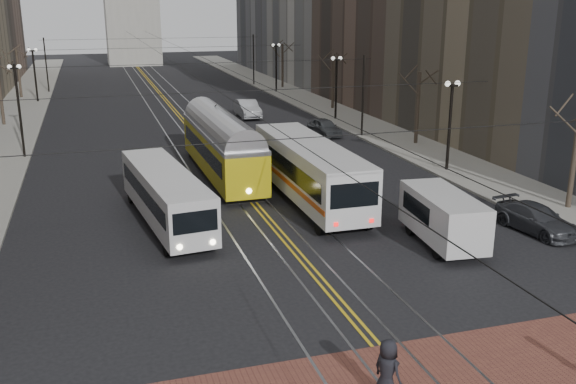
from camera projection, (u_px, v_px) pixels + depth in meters
ground at (364, 332)px, 21.45m from camera, size 260.00×260.00×0.00m
sidewalk_left at (14, 123)px, 58.43m from camera, size 5.00×140.00×0.15m
sidewalk_right at (323, 107)px, 66.90m from camera, size 5.00×140.00×0.15m
streetcar_rails at (179, 115)px, 62.69m from camera, size 4.80×130.00×0.02m
centre_lines at (179, 115)px, 62.69m from camera, size 0.42×130.00×0.01m
lamp_posts at (207, 113)px, 47.00m from camera, size 27.60×57.20×5.60m
street_trees at (193, 101)px, 52.96m from camera, size 31.68×53.28×5.60m
trolley_wires at (194, 89)px, 52.30m from camera, size 25.96×120.00×6.60m
transit_bus at (166, 198)px, 31.55m from camera, size 3.46×10.96×2.69m
streetcar at (222, 151)px, 40.31m from camera, size 2.69×13.64×3.21m
rear_bus at (309, 173)px, 34.96m from camera, size 2.75×12.63×3.29m
cargo_van at (443, 220)px, 28.82m from camera, size 2.58×5.58×2.39m
sedan_grey at (325, 127)px, 52.93m from camera, size 2.06×4.27×1.41m
sedan_silver at (247, 109)px, 61.36m from camera, size 1.82×5.08×1.67m
sedan_parked at (536, 219)px, 30.64m from camera, size 2.43×4.70×1.30m
pedestrian_a at (387, 371)px, 17.46m from camera, size 0.90×1.06×1.85m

